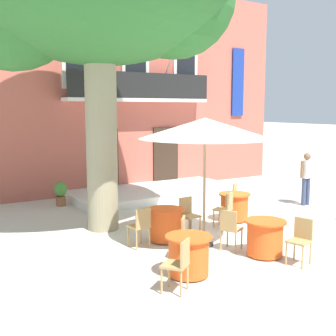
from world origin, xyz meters
name	(u,v)px	position (x,y,z in m)	size (l,w,h in m)	color
ground_plane	(228,216)	(0.00, 0.00, 0.00)	(120.00, 120.00, 0.00)	beige
building_facade	(112,91)	(-0.35, 6.99, 3.75)	(13.00, 5.09, 7.50)	#BC5B4C
entrance_step_platform	(154,192)	(-0.36, 3.62, 0.12)	(5.91, 2.76, 0.25)	silver
cafe_table_near_tree	(234,207)	(-0.24, -0.53, 0.39)	(0.86, 0.86, 0.76)	#EA561E
cafe_chair_near_tree_0	(225,207)	(-0.88, -0.93, 0.53)	(0.54, 0.54, 0.91)	tan
cafe_chair_near_tree_1	(238,196)	(0.33, -0.03, 0.53)	(0.56, 0.56, 0.91)	tan
cafe_table_middle	(166,224)	(-2.78, -1.09, 0.39)	(0.86, 0.86, 0.76)	#EA561E
cafe_chair_middle_0	(141,225)	(-3.52, -1.24, 0.53)	(0.44, 0.44, 0.91)	tan
cafe_chair_middle_1	(188,213)	(-2.04, -0.93, 0.53)	(0.44, 0.44, 0.91)	tan
cafe_table_front	(265,238)	(-1.58, -3.07, 0.39)	(0.86, 0.86, 0.76)	#EA561E
cafe_chair_front_0	(301,238)	(-1.31, -3.77, 0.53)	(0.49, 0.49, 0.91)	tan
cafe_chair_front_1	(230,227)	(-1.98, -2.43, 0.53)	(0.54, 0.54, 0.91)	tan
cafe_table_far_side	(189,255)	(-3.54, -3.13, 0.39)	(0.86, 0.86, 0.76)	#EA561E
cafe_chair_far_side_0	(188,236)	(-3.12, -2.51, 0.53)	(0.56, 0.56, 0.91)	tan
cafe_chair_far_side_1	(179,262)	(-4.09, -3.64, 0.53)	(0.56, 0.56, 0.91)	tan
cafe_umbrella	(205,129)	(-2.22, -1.82, 2.61)	(2.90, 2.90, 2.85)	#997A56
ground_planter_left	(61,192)	(-3.66, 3.79, 0.42)	(0.39, 0.39, 0.76)	#995638
pedestrian_mid_plaza	(306,176)	(2.96, -0.22, 0.94)	(0.53, 0.24, 1.66)	#384260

